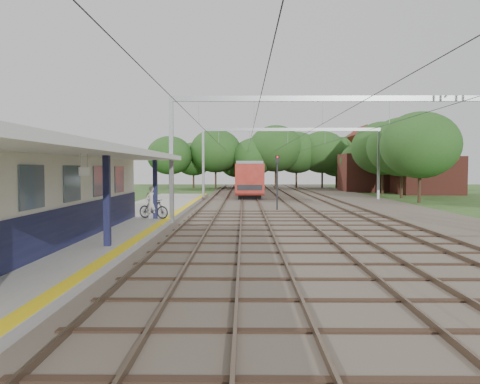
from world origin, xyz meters
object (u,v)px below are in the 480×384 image
object	(u,v)px
train	(248,176)
signal_post	(277,177)
bicycle	(154,208)
person	(152,202)

from	to	relation	value
train	signal_post	distance (m)	27.62
bicycle	train	world-z (taller)	train
person	signal_post	bearing A→B (deg)	-136.70
bicycle	signal_post	bearing A→B (deg)	-19.84
person	train	size ratio (longest dim) A/B	0.05
person	train	distance (m)	36.23
train	signal_post	world-z (taller)	signal_post
person	signal_post	world-z (taller)	signal_post
signal_post	person	bearing A→B (deg)	-127.75
train	signal_post	size ratio (longest dim) A/B	8.71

